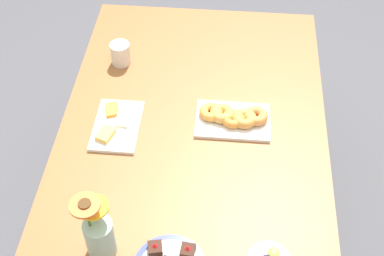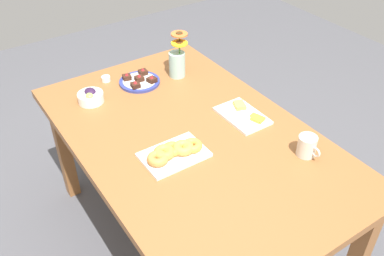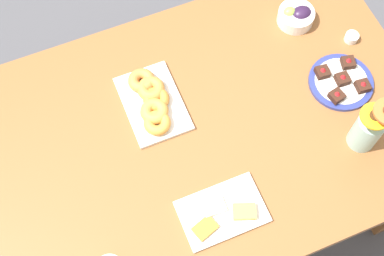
{
  "view_description": "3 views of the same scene",
  "coord_description": "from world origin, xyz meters",
  "views": [
    {
      "loc": [
        -1.32,
        -0.12,
        2.22
      ],
      "look_at": [
        0.0,
        0.0,
        0.78
      ],
      "focal_mm": 50.0,
      "sensor_mm": 36.0,
      "label": 1
    },
    {
      "loc": [
        1.29,
        -0.86,
        1.95
      ],
      "look_at": [
        0.0,
        0.0,
        0.78
      ],
      "focal_mm": 40.0,
      "sensor_mm": 36.0,
      "label": 2
    },
    {
      "loc": [
        0.28,
        0.67,
        2.34
      ],
      "look_at": [
        0.0,
        0.0,
        0.78
      ],
      "focal_mm": 50.0,
      "sensor_mm": 36.0,
      "label": 3
    }
  ],
  "objects": [
    {
      "name": "dining_table",
      "position": [
        0.0,
        0.0,
        0.65
      ],
      "size": [
        1.6,
        1.0,
        0.74
      ],
      "color": "brown",
      "rests_on": "ground_plane"
    },
    {
      "name": "dessert_plate",
      "position": [
        -0.55,
        0.02,
        0.75
      ],
      "size": [
        0.22,
        0.22,
        0.05
      ],
      "color": "navy",
      "rests_on": "dining_table"
    },
    {
      "name": "jam_cup_honey",
      "position": [
        -0.67,
        -0.12,
        0.76
      ],
      "size": [
        0.05,
        0.05,
        0.03
      ],
      "color": "white",
      "rests_on": "dining_table"
    },
    {
      "name": "grape_bowl",
      "position": [
        -0.52,
        -0.27,
        0.77
      ],
      "size": [
        0.13,
        0.13,
        0.07
      ],
      "color": "white",
      "rests_on": "dining_table"
    },
    {
      "name": "ground_plane",
      "position": [
        0.0,
        0.0,
        0.0
      ],
      "size": [
        6.0,
        6.0,
        0.0
      ],
      "primitive_type": "plane",
      "color": "#4C4C51"
    },
    {
      "name": "croissant_platter",
      "position": [
        0.08,
        -0.15,
        0.76
      ],
      "size": [
        0.19,
        0.28,
        0.05
      ],
      "color": "white",
      "rests_on": "dining_table"
    },
    {
      "name": "flower_vase",
      "position": [
        -0.5,
        0.24,
        0.83
      ],
      "size": [
        0.11,
        0.11,
        0.25
      ],
      "color": "#99C1B7",
      "rests_on": "dining_table"
    },
    {
      "name": "cheese_platter",
      "position": [
        0.02,
        0.29,
        0.75
      ],
      "size": [
        0.26,
        0.17,
        0.03
      ],
      "color": "white",
      "rests_on": "dining_table"
    }
  ]
}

